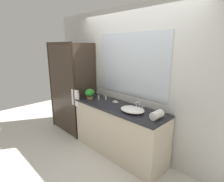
# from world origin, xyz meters

# --- Properties ---
(ground_plane) EXTENTS (8.00, 8.00, 0.00)m
(ground_plane) POSITION_xyz_m (0.00, 0.00, 0.00)
(ground_plane) COLOR silver
(wall_back_with_mirror) EXTENTS (4.40, 0.06, 2.60)m
(wall_back_with_mirror) POSITION_xyz_m (0.00, 0.34, 1.31)
(wall_back_with_mirror) COLOR silver
(wall_back_with_mirror) RESTS_ON ground_plane
(vanity_cabinet) EXTENTS (1.80, 0.58, 0.90)m
(vanity_cabinet) POSITION_xyz_m (0.00, 0.01, 0.45)
(vanity_cabinet) COLOR beige
(vanity_cabinet) RESTS_ON ground_plane
(shower_enclosure) EXTENTS (1.20, 0.59, 2.00)m
(shower_enclosure) POSITION_xyz_m (-1.28, -0.19, 1.02)
(shower_enclosure) COLOR #2D2319
(shower_enclosure) RESTS_ON ground_plane
(sink_basin) EXTENTS (0.42, 0.31, 0.07)m
(sink_basin) POSITION_xyz_m (0.33, -0.02, 0.94)
(sink_basin) COLOR white
(sink_basin) RESTS_ON vanity_cabinet
(faucet) EXTENTS (0.17, 0.14, 0.14)m
(faucet) POSITION_xyz_m (0.33, 0.15, 0.95)
(faucet) COLOR silver
(faucet) RESTS_ON vanity_cabinet
(potted_plant) EXTENTS (0.18, 0.18, 0.20)m
(potted_plant) POSITION_xyz_m (-0.72, -0.06, 1.01)
(potted_plant) COLOR #B77A51
(potted_plant) RESTS_ON vanity_cabinet
(soap_dish) EXTENTS (0.10, 0.07, 0.04)m
(soap_dish) POSITION_xyz_m (-0.20, 0.14, 0.91)
(soap_dish) COLOR silver
(soap_dish) RESTS_ON vanity_cabinet
(amenity_bottle_shampoo) EXTENTS (0.03, 0.03, 0.08)m
(amenity_bottle_shampoo) POSITION_xyz_m (-0.56, 0.17, 0.94)
(amenity_bottle_shampoo) COLOR #4C7056
(amenity_bottle_shampoo) RESTS_ON vanity_cabinet
(amenity_bottle_body_wash) EXTENTS (0.03, 0.03, 0.10)m
(amenity_bottle_body_wash) POSITION_xyz_m (-0.54, 0.02, 0.95)
(amenity_bottle_body_wash) COLOR silver
(amenity_bottle_body_wash) RESTS_ON vanity_cabinet
(amenity_bottle_conditioner) EXTENTS (0.03, 0.03, 0.09)m
(amenity_bottle_conditioner) POSITION_xyz_m (-0.44, 0.11, 0.94)
(amenity_bottle_conditioner) COLOR silver
(amenity_bottle_conditioner) RESTS_ON vanity_cabinet
(rolled_towel_near_edge) EXTENTS (0.12, 0.21, 0.12)m
(rolled_towel_near_edge) POSITION_xyz_m (0.76, 0.01, 0.96)
(rolled_towel_near_edge) COLOR white
(rolled_towel_near_edge) RESTS_ON vanity_cabinet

